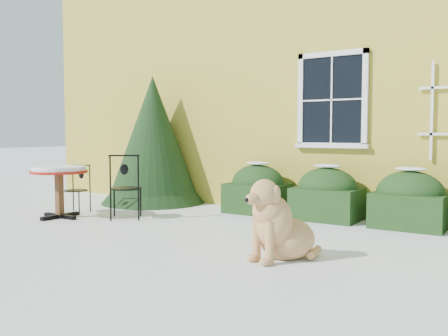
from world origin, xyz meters
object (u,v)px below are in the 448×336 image
Objects in this scene: patio_chair_near at (126,187)px; evergreen_shrub at (153,152)px; bistro_table at (59,175)px; dog at (278,226)px; patio_chair_far at (77,189)px.

evergreen_shrub is at bearing -100.70° from patio_chair_near.
evergreen_shrub is 2.76× the size of bistro_table.
patio_chair_near is at bearing -177.49° from dog.
bistro_table is at bearing -9.91° from patio_chair_near.
bistro_table is at bearing -91.69° from evergreen_shrub.
patio_chair_near reaches higher than dog.
patio_chair_far is 0.84× the size of dog.
patio_chair_far is at bearing -39.68° from patio_chair_near.
patio_chair_near is at bearing 28.71° from bistro_table.
bistro_table is at bearing -166.80° from dog.
patio_chair_far is 4.66m from dog.
evergreen_shrub is 3.03× the size of patio_chair_far.
dog is at bearing 124.53° from patio_chair_near.
patio_chair_far is at bearing -173.41° from dog.
dog is at bearing -32.88° from evergreen_shrub.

